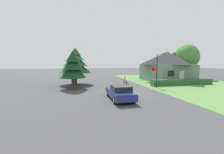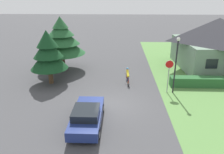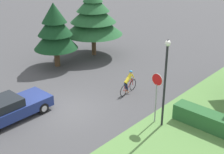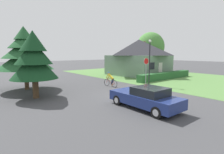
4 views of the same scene
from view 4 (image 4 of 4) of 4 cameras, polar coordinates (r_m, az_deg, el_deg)
name	(u,v)px [view 4 (image 4 of 4)]	position (r m, az deg, el deg)	size (l,w,h in m)	color
ground_plane	(132,96)	(13.47, 6.59, -6.21)	(140.00, 140.00, 0.00)	#424244
grass_verge_right	(172,77)	(25.11, 19.06, -0.14)	(16.00, 36.00, 0.01)	#568442
cottage_house	(139,57)	(27.15, 8.69, 6.60)	(8.35, 8.74, 5.34)	slate
hedge_row	(166,76)	(23.29, 17.13, 0.43)	(9.89, 0.90, 0.87)	#285B2D
sedan_left_lane	(146,98)	(10.48, 10.89, -6.68)	(1.84, 4.41, 1.31)	navy
cyclist	(111,80)	(17.08, -0.46, -0.82)	(0.44, 1.78, 1.46)	black
stop_sign	(146,66)	(17.98, 11.07, 3.43)	(0.66, 0.07, 2.79)	gray
street_lamp	(150,56)	(18.29, 12.18, 6.62)	(0.29, 0.29, 4.68)	black
conifer_tall_near	(34,58)	(13.64, -24.16, 5.54)	(3.29, 3.29, 4.83)	#4C3823
conifer_tall_far	(25,53)	(17.30, -26.58, 7.01)	(4.77, 4.77, 5.59)	#4C3823
deciduous_tree_right	(150,47)	(34.01, 12.45, 9.63)	(5.10, 5.10, 7.20)	#4C3823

